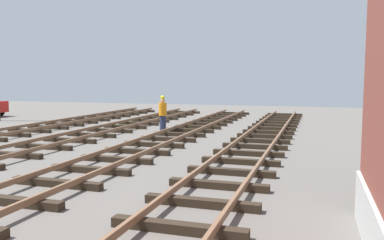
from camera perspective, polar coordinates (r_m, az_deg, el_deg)
The scene contains 1 object.
track_worker_foreground at distance 20.39m, azimuth -4.18°, elevation 0.86°, with size 0.40×0.40×1.87m.
Camera 1 is at (3.57, 1.80, 2.68)m, focal length 37.48 mm.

